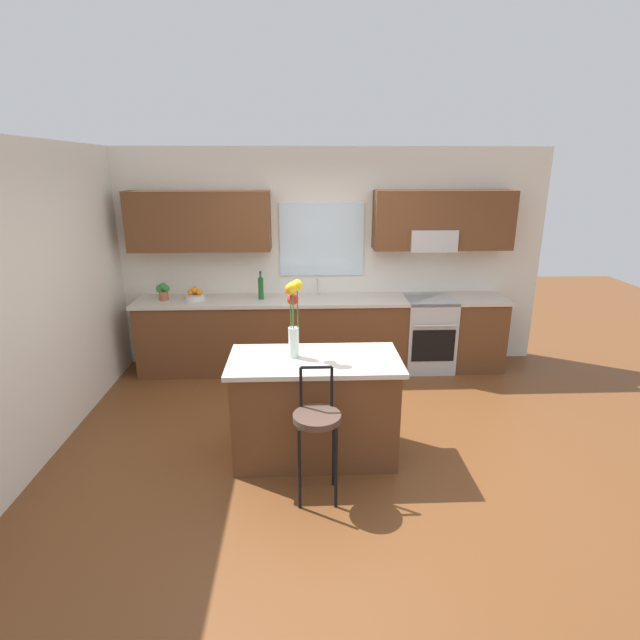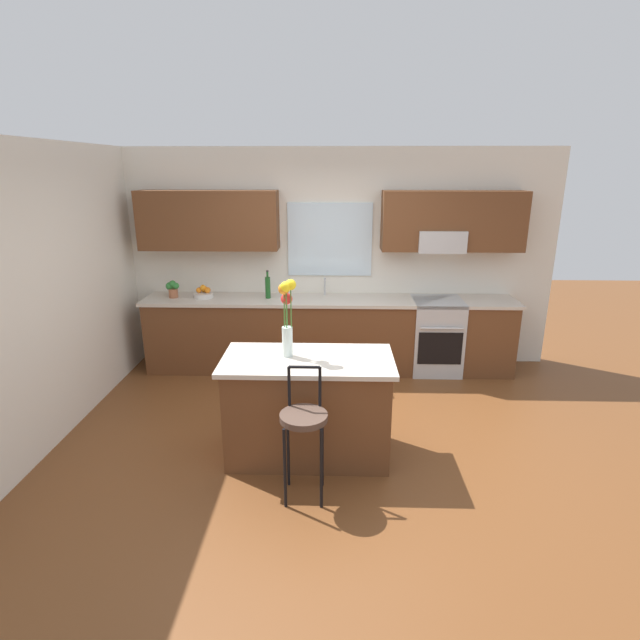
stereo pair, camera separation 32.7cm
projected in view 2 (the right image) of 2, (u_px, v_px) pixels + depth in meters
The scene contains 12 objects.
ground_plane at pixel (327, 437), 4.69m from camera, with size 14.00×14.00×0.00m, color brown.
wall_left at pixel (57, 290), 4.65m from camera, with size 0.12×4.60×2.70m, color silver.
back_wall_assembly at pixel (332, 247), 6.14m from camera, with size 5.60×0.50×2.70m.
counter_run at pixel (329, 334), 6.18m from camera, with size 4.56×0.64×0.92m.
sink_faucet at pixel (325, 285), 6.14m from camera, with size 0.02×0.13×0.23m.
oven_range at pixel (435, 336), 6.12m from camera, with size 0.60×0.64×0.92m.
kitchen_island at pixel (308, 407), 4.29m from camera, with size 1.45×0.75×0.92m.
bar_stool_near at pixel (304, 423), 3.68m from camera, with size 0.36×0.36×1.04m.
flower_vase at pixel (287, 311), 4.09m from camera, with size 0.15×0.16×0.67m.
fruit_bowl_oranges at pixel (204, 293), 6.07m from camera, with size 0.24×0.24×0.16m.
bottle_olive_oil at pixel (268, 287), 6.02m from camera, with size 0.06×0.06×0.35m.
potted_plant_small at pixel (173, 288), 6.06m from camera, with size 0.17×0.11×0.21m.
Camera 2 is at (0.06, -4.15, 2.46)m, focal length 27.67 mm.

